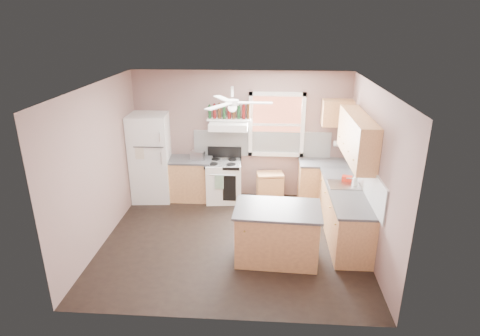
# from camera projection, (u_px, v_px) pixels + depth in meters

# --- Properties ---
(floor) EXTENTS (4.50, 4.50, 0.00)m
(floor) POSITION_uv_depth(u_px,v_px,m) (233.00, 240.00, 7.09)
(floor) COLOR black
(floor) RESTS_ON ground
(ceiling) EXTENTS (4.50, 4.50, 0.00)m
(ceiling) POSITION_uv_depth(u_px,v_px,m) (232.00, 86.00, 6.14)
(ceiling) COLOR white
(ceiling) RESTS_ON ground
(wall_back) EXTENTS (4.50, 0.05, 2.70)m
(wall_back) POSITION_uv_depth(u_px,v_px,m) (241.00, 135.00, 8.51)
(wall_back) COLOR #7C605A
(wall_back) RESTS_ON ground
(wall_right) EXTENTS (0.05, 4.00, 2.70)m
(wall_right) POSITION_uv_depth(u_px,v_px,m) (373.00, 172.00, 6.47)
(wall_right) COLOR #7C605A
(wall_right) RESTS_ON ground
(wall_left) EXTENTS (0.05, 4.00, 2.70)m
(wall_left) POSITION_uv_depth(u_px,v_px,m) (99.00, 165.00, 6.76)
(wall_left) COLOR #7C605A
(wall_left) RESTS_ON ground
(backsplash_back) EXTENTS (2.90, 0.03, 0.55)m
(backsplash_back) POSITION_uv_depth(u_px,v_px,m) (262.00, 144.00, 8.50)
(backsplash_back) COLOR white
(backsplash_back) RESTS_ON wall_back
(backsplash_right) EXTENTS (0.03, 2.60, 0.55)m
(backsplash_right) POSITION_uv_depth(u_px,v_px,m) (365.00, 175.00, 6.82)
(backsplash_right) COLOR white
(backsplash_right) RESTS_ON wall_right
(window_view) EXTENTS (1.00, 0.02, 1.20)m
(window_view) POSITION_uv_depth(u_px,v_px,m) (277.00, 125.00, 8.33)
(window_view) COLOR brown
(window_view) RESTS_ON wall_back
(window_frame) EXTENTS (1.16, 0.07, 1.36)m
(window_frame) POSITION_uv_depth(u_px,v_px,m) (277.00, 125.00, 8.31)
(window_frame) COLOR white
(window_frame) RESTS_ON wall_back
(refrigerator) EXTENTS (0.85, 0.83, 1.86)m
(refrigerator) POSITION_uv_depth(u_px,v_px,m) (151.00, 157.00, 8.43)
(refrigerator) COLOR white
(refrigerator) RESTS_ON floor
(base_cabinet_left) EXTENTS (0.90, 0.60, 0.86)m
(base_cabinet_left) POSITION_uv_depth(u_px,v_px,m) (191.00, 179.00, 8.59)
(base_cabinet_left) COLOR #A67045
(base_cabinet_left) RESTS_ON floor
(counter_left) EXTENTS (0.92, 0.62, 0.04)m
(counter_left) POSITION_uv_depth(u_px,v_px,m) (190.00, 160.00, 8.44)
(counter_left) COLOR #3F3F41
(counter_left) RESTS_ON base_cabinet_left
(toaster) EXTENTS (0.30, 0.21, 0.18)m
(toaster) POSITION_uv_depth(u_px,v_px,m) (198.00, 155.00, 8.36)
(toaster) COLOR silver
(toaster) RESTS_ON counter_left
(stove) EXTENTS (0.79, 0.71, 0.86)m
(stove) POSITION_uv_depth(u_px,v_px,m) (224.00, 181.00, 8.51)
(stove) COLOR white
(stove) RESTS_ON floor
(range_hood) EXTENTS (0.78, 0.50, 0.14)m
(range_hood) POSITION_uv_depth(u_px,v_px,m) (229.00, 126.00, 8.17)
(range_hood) COLOR white
(range_hood) RESTS_ON wall_back
(bottle_shelf) EXTENTS (0.90, 0.26, 0.03)m
(bottle_shelf) POSITION_uv_depth(u_px,v_px,m) (229.00, 119.00, 8.25)
(bottle_shelf) COLOR white
(bottle_shelf) RESTS_ON range_hood
(cart) EXTENTS (0.59, 0.44, 0.54)m
(cart) POSITION_uv_depth(u_px,v_px,m) (270.00, 187.00, 8.59)
(cart) COLOR #A67045
(cart) RESTS_ON floor
(base_cabinet_corner) EXTENTS (1.00, 0.60, 0.86)m
(base_cabinet_corner) POSITION_uv_depth(u_px,v_px,m) (323.00, 183.00, 8.42)
(base_cabinet_corner) COLOR #A67045
(base_cabinet_corner) RESTS_ON floor
(base_cabinet_right) EXTENTS (0.60, 2.20, 0.86)m
(base_cabinet_right) POSITION_uv_depth(u_px,v_px,m) (344.00, 214.00, 7.10)
(base_cabinet_right) COLOR #A67045
(base_cabinet_right) RESTS_ON floor
(counter_corner) EXTENTS (1.02, 0.62, 0.04)m
(counter_corner) POSITION_uv_depth(u_px,v_px,m) (324.00, 163.00, 8.26)
(counter_corner) COLOR #3F3F41
(counter_corner) RESTS_ON base_cabinet_corner
(counter_right) EXTENTS (0.62, 2.22, 0.04)m
(counter_right) POSITION_uv_depth(u_px,v_px,m) (346.00, 190.00, 6.94)
(counter_right) COLOR #3F3F41
(counter_right) RESTS_ON base_cabinet_right
(sink) EXTENTS (0.55, 0.45, 0.03)m
(sink) POSITION_uv_depth(u_px,v_px,m) (344.00, 185.00, 7.12)
(sink) COLOR silver
(sink) RESTS_ON counter_right
(faucet) EXTENTS (0.03, 0.03, 0.14)m
(faucet) POSITION_uv_depth(u_px,v_px,m) (353.00, 181.00, 7.09)
(faucet) COLOR silver
(faucet) RESTS_ON sink
(upper_cabinet_right) EXTENTS (0.33, 1.80, 0.76)m
(upper_cabinet_right) POSITION_uv_depth(u_px,v_px,m) (357.00, 137.00, 6.80)
(upper_cabinet_right) COLOR #A67045
(upper_cabinet_right) RESTS_ON wall_right
(upper_cabinet_corner) EXTENTS (0.60, 0.33, 0.52)m
(upper_cabinet_corner) POSITION_uv_depth(u_px,v_px,m) (337.00, 113.00, 8.01)
(upper_cabinet_corner) COLOR #A67045
(upper_cabinet_corner) RESTS_ON wall_back
(paper_towel) EXTENTS (0.26, 0.12, 0.12)m
(paper_towel) POSITION_uv_depth(u_px,v_px,m) (340.00, 144.00, 8.26)
(paper_towel) COLOR white
(paper_towel) RESTS_ON wall_back
(island) EXTENTS (1.31, 0.87, 0.86)m
(island) POSITION_uv_depth(u_px,v_px,m) (277.00, 234.00, 6.42)
(island) COLOR #A67045
(island) RESTS_ON floor
(island_top) EXTENTS (1.39, 0.95, 0.04)m
(island_top) POSITION_uv_depth(u_px,v_px,m) (278.00, 209.00, 6.26)
(island_top) COLOR #3F3F41
(island_top) RESTS_ON island
(ceiling_fan_hub) EXTENTS (0.20, 0.20, 0.08)m
(ceiling_fan_hub) POSITION_uv_depth(u_px,v_px,m) (232.00, 103.00, 6.23)
(ceiling_fan_hub) COLOR white
(ceiling_fan_hub) RESTS_ON ceiling
(soap_bottle) EXTENTS (0.10, 0.10, 0.24)m
(soap_bottle) POSITION_uv_depth(u_px,v_px,m) (356.00, 180.00, 7.01)
(soap_bottle) COLOR silver
(soap_bottle) RESTS_ON counter_right
(red_caddy) EXTENTS (0.21, 0.17, 0.10)m
(red_caddy) POSITION_uv_depth(u_px,v_px,m) (347.00, 179.00, 7.26)
(red_caddy) COLOR red
(red_caddy) RESTS_ON counter_right
(wine_bottles) EXTENTS (0.86, 0.06, 0.31)m
(wine_bottles) POSITION_uv_depth(u_px,v_px,m) (229.00, 112.00, 8.19)
(wine_bottles) COLOR #143819
(wine_bottles) RESTS_ON bottle_shelf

